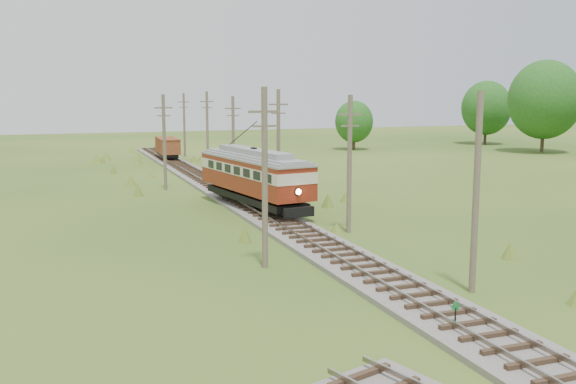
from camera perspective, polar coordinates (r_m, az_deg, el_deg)
name	(u,v)px	position (r m, az deg, el deg)	size (l,w,h in m)	color
ground	(485,342)	(24.23, 17.07, -12.64)	(260.00, 260.00, 0.00)	#244A16
railbed_main	(231,195)	(54.32, -5.08, -0.25)	(3.60, 96.00, 0.57)	#605B54
switch_marker	(455,312)	(25.03, 14.66, -10.29)	(0.45, 0.06, 1.08)	black
streetcar	(254,173)	(47.68, -3.05, 1.67)	(5.11, 13.54, 6.12)	black
gondola	(168,147)	(84.36, -10.66, 3.99)	(2.64, 7.39, 2.43)	black
gravel_pile	(221,167)	(71.24, -5.95, 2.21)	(3.48, 3.69, 1.27)	gray
utility_pole_r_1	(476,194)	(28.79, 16.38, -0.15)	(0.30, 0.30, 8.80)	brown
utility_pole_r_2	(349,163)	(39.97, 5.48, 2.61)	(1.60, 0.30, 8.60)	brown
utility_pole_r_3	(278,144)	(51.89, -0.85, 4.29)	(1.60, 0.30, 9.00)	brown
utility_pole_r_4	(233,137)	(64.23, -4.89, 4.85)	(1.60, 0.30, 8.40)	brown
utility_pole_r_5	(207,128)	(76.90, -7.18, 5.65)	(1.60, 0.30, 8.90)	brown
utility_pole_r_6	(184,124)	(89.56, -9.21, 5.97)	(1.60, 0.30, 8.70)	brown
utility_pole_l_a	(265,176)	(31.62, -2.08, 1.39)	(1.60, 0.30, 9.00)	brown
utility_pole_l_b	(164,141)	(58.72, -10.94, 4.46)	(1.60, 0.30, 8.60)	brown
tree_right_4	(545,100)	(101.80, 21.86, 7.63)	(10.50, 10.50, 13.53)	#38281C
tree_right_5	(486,108)	(115.44, 17.22, 7.15)	(8.40, 8.40, 10.82)	#38281C
tree_mid_b	(354,122)	(100.07, 5.89, 6.24)	(5.88, 5.88, 7.57)	#38281C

